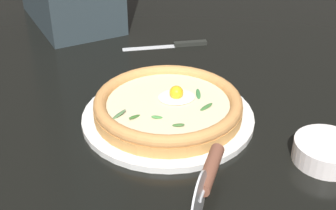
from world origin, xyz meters
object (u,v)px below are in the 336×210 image
pizza_cutter (207,178)px  table_knife (178,45)px  pizza (168,105)px  side_bowl (327,151)px

pizza_cutter → table_knife: bearing=81.1°
pizza_cutter → table_knife: pizza_cutter is taller
pizza → table_knife: 0.35m
side_bowl → pizza_cutter: (-0.22, -0.05, 0.02)m
pizza_cutter → table_knife: 0.57m
pizza_cutter → table_knife: size_ratio=0.69×
pizza → table_knife: pizza is taller
pizza → side_bowl: bearing=-37.6°
side_bowl → pizza_cutter: bearing=-167.1°
table_knife → pizza: bearing=-106.2°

